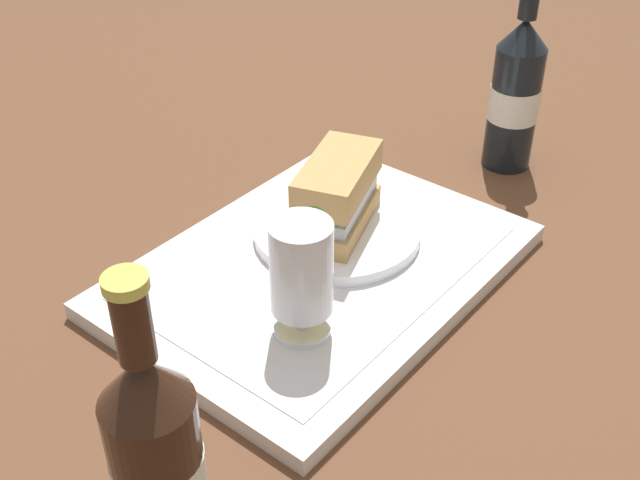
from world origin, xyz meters
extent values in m
plane|color=brown|center=(0.00, 0.00, 0.00)|extent=(3.00, 3.00, 0.00)
cube|color=silver|center=(0.00, 0.00, 0.01)|extent=(0.44, 0.32, 0.02)
cube|color=silver|center=(0.00, 0.00, 0.02)|extent=(0.38, 0.27, 0.00)
cylinder|color=white|center=(-0.05, -0.02, 0.03)|extent=(0.19, 0.19, 0.01)
cube|color=tan|center=(-0.05, -0.02, 0.05)|extent=(0.14, 0.10, 0.02)
cube|color=#9EA3A8|center=(-0.05, -0.02, 0.07)|extent=(0.13, 0.09, 0.02)
cube|color=silver|center=(-0.05, -0.02, 0.08)|extent=(0.12, 0.08, 0.01)
sphere|color=#47932D|center=(0.00, 0.00, 0.09)|extent=(0.04, 0.04, 0.04)
cube|color=tan|center=(-0.05, -0.02, 0.10)|extent=(0.14, 0.10, 0.04)
cylinder|color=silver|center=(0.10, 0.06, 0.02)|extent=(0.06, 0.06, 0.01)
cylinder|color=silver|center=(0.10, 0.06, 0.04)|extent=(0.01, 0.01, 0.02)
cylinder|color=silver|center=(0.10, 0.06, 0.10)|extent=(0.06, 0.06, 0.09)
cylinder|color=gold|center=(0.10, 0.06, 0.08)|extent=(0.06, 0.06, 0.05)
cylinder|color=white|center=(0.10, 0.06, 0.10)|extent=(0.05, 0.05, 0.01)
cylinder|color=silver|center=(0.34, 0.13, 0.09)|extent=(0.07, 0.07, 0.05)
cone|color=black|center=(0.34, 0.13, 0.18)|extent=(0.06, 0.06, 0.04)
cylinder|color=black|center=(0.34, 0.13, 0.23)|extent=(0.02, 0.02, 0.05)
cylinder|color=#BFB74C|center=(0.34, 0.13, 0.26)|extent=(0.03, 0.03, 0.01)
cylinder|color=black|center=(-0.36, 0.04, 0.08)|extent=(0.06, 0.06, 0.17)
cylinder|color=silver|center=(-0.36, 0.04, 0.09)|extent=(0.07, 0.07, 0.05)
cone|color=black|center=(-0.36, 0.04, 0.18)|extent=(0.06, 0.06, 0.04)
camera|label=1|loc=(0.54, 0.44, 0.54)|focal=44.86mm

